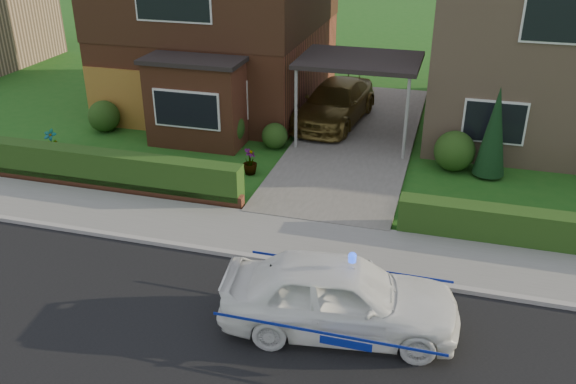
% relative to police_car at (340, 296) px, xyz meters
% --- Properties ---
extents(ground, '(120.00, 120.00, 0.00)m').
position_rel_police_car_xyz_m(ground, '(-1.42, -1.20, -0.75)').
color(ground, '#1C5516').
rests_on(ground, ground).
extents(road, '(60.00, 6.00, 0.02)m').
position_rel_police_car_xyz_m(road, '(-1.42, -1.20, -0.75)').
color(road, black).
rests_on(road, ground).
extents(kerb, '(60.00, 0.16, 0.12)m').
position_rel_police_car_xyz_m(kerb, '(-1.42, 1.85, -0.69)').
color(kerb, '#9E9993').
rests_on(kerb, ground).
extents(sidewalk, '(60.00, 2.00, 0.10)m').
position_rel_police_car_xyz_m(sidewalk, '(-1.42, 2.90, -0.70)').
color(sidewalk, slate).
rests_on(sidewalk, ground).
extents(driveway, '(3.80, 12.00, 0.12)m').
position_rel_police_car_xyz_m(driveway, '(-1.42, 9.80, -0.69)').
color(driveway, '#666059').
rests_on(driveway, ground).
extents(house_left, '(7.50, 9.53, 7.25)m').
position_rel_police_car_xyz_m(house_left, '(-7.20, 12.70, 3.06)').
color(house_left, brown).
rests_on(house_left, ground).
extents(house_right, '(7.50, 8.06, 7.25)m').
position_rel_police_car_xyz_m(house_right, '(4.38, 12.79, 2.92)').
color(house_right, tan).
rests_on(house_right, ground).
extents(carport_link, '(3.80, 3.00, 2.77)m').
position_rel_police_car_xyz_m(carport_link, '(-1.42, 9.75, 1.91)').
color(carport_link, black).
rests_on(carport_link, ground).
extents(garage_door, '(2.20, 0.10, 2.10)m').
position_rel_police_car_xyz_m(garage_door, '(-9.67, 8.76, 0.30)').
color(garage_door, '#976621').
rests_on(garage_door, ground).
extents(dwarf_wall, '(7.70, 0.25, 0.36)m').
position_rel_police_car_xyz_m(dwarf_wall, '(-7.22, 4.10, -0.57)').
color(dwarf_wall, brown).
rests_on(dwarf_wall, ground).
extents(hedge_left, '(7.50, 0.55, 0.90)m').
position_rel_police_car_xyz_m(hedge_left, '(-7.22, 4.25, -0.75)').
color(hedge_left, '#1A3B12').
rests_on(hedge_left, ground).
extents(hedge_right, '(7.50, 0.55, 0.80)m').
position_rel_police_car_xyz_m(hedge_right, '(4.38, 4.15, -0.75)').
color(hedge_right, '#1A3B12').
rests_on(hedge_right, ground).
extents(shrub_left_far, '(1.08, 1.08, 1.08)m').
position_rel_police_car_xyz_m(shrub_left_far, '(-9.92, 8.30, -0.21)').
color(shrub_left_far, '#1A3B12').
rests_on(shrub_left_far, ground).
extents(shrub_left_mid, '(1.32, 1.32, 1.32)m').
position_rel_police_car_xyz_m(shrub_left_mid, '(-5.42, 8.10, -0.09)').
color(shrub_left_mid, '#1A3B12').
rests_on(shrub_left_mid, ground).
extents(shrub_left_near, '(0.84, 0.84, 0.84)m').
position_rel_police_car_xyz_m(shrub_left_near, '(-3.82, 8.40, -0.33)').
color(shrub_left_near, '#1A3B12').
rests_on(shrub_left_near, ground).
extents(shrub_right_near, '(1.20, 1.20, 1.20)m').
position_rel_police_car_xyz_m(shrub_right_near, '(1.78, 8.20, -0.15)').
color(shrub_right_near, '#1A3B12').
rests_on(shrub_right_near, ground).
extents(conifer_a, '(0.90, 0.90, 2.60)m').
position_rel_police_car_xyz_m(conifer_a, '(2.78, 8.00, 0.55)').
color(conifer_a, black).
rests_on(conifer_a, ground).
extents(police_car, '(4.03, 4.58, 1.66)m').
position_rel_police_car_xyz_m(police_car, '(0.00, 0.00, 0.00)').
color(police_car, white).
rests_on(police_car, ground).
extents(driveway_car, '(2.51, 4.95, 1.38)m').
position_rel_police_car_xyz_m(driveway_car, '(-2.42, 11.11, 0.06)').
color(driveway_car, brown).
rests_on(driveway_car, driveway).
extents(potted_plant_a, '(0.45, 0.33, 0.80)m').
position_rel_police_car_xyz_m(potted_plant_a, '(-10.42, 6.00, -0.35)').
color(potted_plant_a, gray).
rests_on(potted_plant_a, ground).
extents(potted_plant_b, '(0.52, 0.51, 0.73)m').
position_rel_police_car_xyz_m(potted_plant_b, '(-9.92, 5.36, -0.38)').
color(potted_plant_b, gray).
rests_on(potted_plant_b, ground).
extents(potted_plant_c, '(0.47, 0.47, 0.77)m').
position_rel_police_car_xyz_m(potted_plant_c, '(-3.92, 6.25, -0.36)').
color(potted_plant_c, gray).
rests_on(potted_plant_c, ground).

